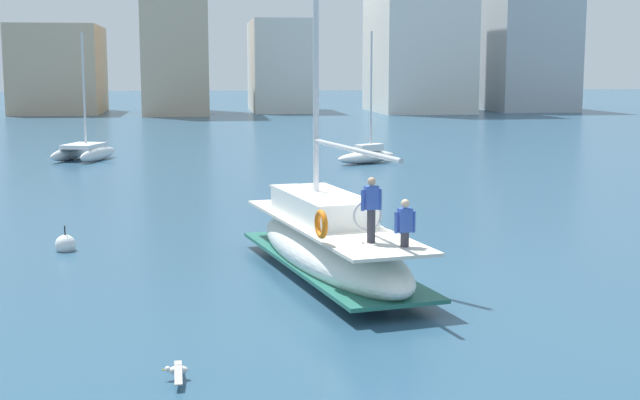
{
  "coord_description": "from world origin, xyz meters",
  "views": [
    {
      "loc": [
        -4.22,
        -22.53,
        5.6
      ],
      "look_at": [
        -0.68,
        2.56,
        1.8
      ],
      "focal_mm": 49.53,
      "sensor_mm": 36.0,
      "label": 1
    }
  ],
  "objects_px": {
    "seagull": "(177,370)",
    "mooring_buoy": "(65,245)",
    "main_sailboat": "(329,243)",
    "moored_sloop_far": "(84,151)",
    "moored_sloop_near": "(367,154)"
  },
  "relations": [
    {
      "from": "seagull",
      "to": "mooring_buoy",
      "type": "relative_size",
      "value": 1.41
    },
    {
      "from": "mooring_buoy",
      "to": "seagull",
      "type": "bearing_deg",
      "value": -73.16
    },
    {
      "from": "main_sailboat",
      "to": "seagull",
      "type": "xyz_separation_m",
      "value": [
        -3.95,
        -7.62,
        -0.71
      ]
    },
    {
      "from": "moored_sloop_far",
      "to": "seagull",
      "type": "xyz_separation_m",
      "value": [
        6.38,
        -39.68,
        -0.4
      ]
    },
    {
      "from": "moored_sloop_near",
      "to": "mooring_buoy",
      "type": "xyz_separation_m",
      "value": [
        -14.1,
        -23.6,
        -0.33
      ]
    },
    {
      "from": "moored_sloop_near",
      "to": "moored_sloop_far",
      "type": "bearing_deg",
      "value": 166.47
    },
    {
      "from": "main_sailboat",
      "to": "moored_sloop_far",
      "type": "relative_size",
      "value": 1.57
    },
    {
      "from": "moored_sloop_far",
      "to": "main_sailboat",
      "type": "bearing_deg",
      "value": -72.14
    },
    {
      "from": "seagull",
      "to": "mooring_buoy",
      "type": "bearing_deg",
      "value": 106.84
    },
    {
      "from": "moored_sloop_near",
      "to": "seagull",
      "type": "height_order",
      "value": "moored_sloop_near"
    },
    {
      "from": "moored_sloop_far",
      "to": "seagull",
      "type": "distance_m",
      "value": 40.19
    },
    {
      "from": "moored_sloop_near",
      "to": "seagull",
      "type": "distance_m",
      "value": 37.13
    },
    {
      "from": "moored_sloop_far",
      "to": "mooring_buoy",
      "type": "distance_m",
      "value": 27.79
    },
    {
      "from": "moored_sloop_near",
      "to": "seagull",
      "type": "relative_size",
      "value": 5.96
    },
    {
      "from": "moored_sloop_far",
      "to": "mooring_buoy",
      "type": "xyz_separation_m",
      "value": [
        2.74,
        -27.65,
        -0.4
      ]
    }
  ]
}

